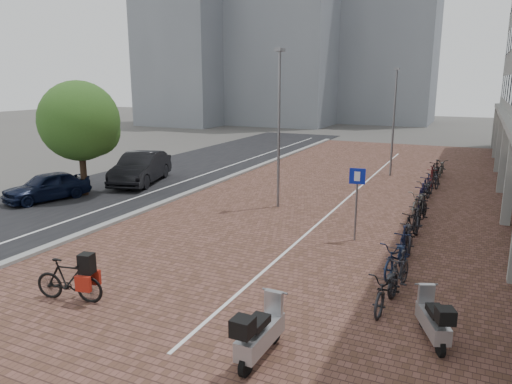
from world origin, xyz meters
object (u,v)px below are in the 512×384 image
(car_navy, at_px, (47,186))
(hero_bike, at_px, (69,279))
(scooter_back, at_px, (260,331))
(car_dark, at_px, (141,168))
(scooter_front, at_px, (433,318))
(parking_sign, at_px, (357,192))

(car_navy, xyz_separation_m, hero_bike, (8.95, -7.39, -0.08))
(scooter_back, bearing_deg, car_dark, 137.27)
(scooter_front, xyz_separation_m, parking_sign, (-3.06, 5.83, 1.20))
(car_dark, xyz_separation_m, hero_bike, (7.35, -12.26, -0.26))
(hero_bike, height_order, scooter_front, hero_bike)
(car_dark, relative_size, scooter_back, 2.82)
(scooter_front, distance_m, parking_sign, 6.70)
(hero_bike, height_order, scooter_back, hero_bike)
(car_navy, height_order, parking_sign, parking_sign)
(car_navy, distance_m, scooter_back, 16.36)
(scooter_front, relative_size, scooter_back, 0.89)
(scooter_front, bearing_deg, car_navy, 139.84)
(hero_bike, relative_size, scooter_back, 1.06)
(parking_sign, bearing_deg, hero_bike, -133.32)
(scooter_front, bearing_deg, car_dark, 124.19)
(scooter_front, distance_m, scooter_back, 3.74)
(scooter_front, bearing_deg, parking_sign, 95.28)
(car_navy, bearing_deg, hero_bike, -23.00)
(car_navy, xyz_separation_m, scooter_back, (14.42, -7.74, -0.04))
(car_dark, relative_size, parking_sign, 1.98)
(car_navy, height_order, scooter_back, car_navy)
(scooter_front, relative_size, parking_sign, 0.62)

